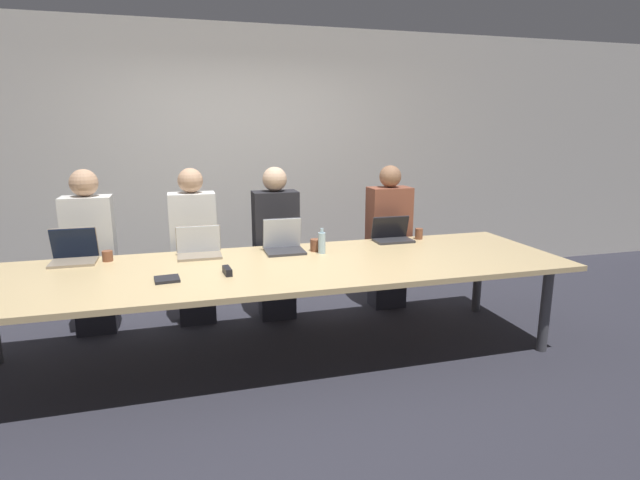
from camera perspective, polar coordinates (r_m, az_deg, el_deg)
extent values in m
plane|color=#2D2D38|center=(4.01, -4.93, -13.10)|extent=(24.00, 24.00, 0.00)
cube|color=beige|center=(5.56, -9.09, 9.03)|extent=(12.00, 0.06, 2.80)
cube|color=#D6B77F|center=(3.76, -5.13, -3.20)|extent=(4.49, 1.29, 0.04)
cylinder|color=#4C4C51|center=(4.34, 24.36, -7.21)|extent=(0.08, 0.08, 0.70)
cylinder|color=#4C4C51|center=(5.05, 17.59, -3.93)|extent=(0.08, 0.08, 0.70)
cube|color=gray|center=(4.07, -13.59, -1.81)|extent=(0.34, 0.22, 0.02)
cube|color=gray|center=(4.15, -13.74, 0.15)|extent=(0.35, 0.04, 0.22)
cube|color=silver|center=(4.13, -13.73, 0.09)|extent=(0.34, 0.04, 0.22)
cube|color=#2D2D38|center=(4.72, -13.87, -6.42)|extent=(0.32, 0.24, 0.45)
cube|color=silver|center=(4.57, -14.27, 0.64)|extent=(0.40, 0.24, 0.74)
sphere|color=tan|center=(4.49, -14.60, 6.59)|extent=(0.22, 0.22, 0.22)
cube|color=#333338|center=(4.12, -4.04, -1.33)|extent=(0.32, 0.25, 0.02)
cube|color=#333338|center=(4.19, -4.39, 0.85)|extent=(0.32, 0.06, 0.26)
cube|color=silver|center=(4.18, -4.36, 0.79)|extent=(0.32, 0.06, 0.25)
cube|color=#2D2D38|center=(4.71, -4.94, -6.12)|extent=(0.32, 0.24, 0.45)
cube|color=#232328|center=(4.56, -5.08, 0.96)|extent=(0.40, 0.24, 0.74)
sphere|color=beige|center=(4.48, -5.21, 6.95)|extent=(0.22, 0.22, 0.22)
cylinder|color=brown|center=(4.15, -0.52, -0.59)|extent=(0.09, 0.09, 0.10)
cylinder|color=#ADD1E0|center=(4.07, 0.21, -0.35)|extent=(0.06, 0.06, 0.17)
cylinder|color=#ADD1E0|center=(4.05, 0.21, 1.09)|extent=(0.03, 0.03, 0.04)
cube|color=gray|center=(4.22, -26.34, -2.31)|extent=(0.33, 0.25, 0.02)
cube|color=gray|center=(4.28, -26.28, -0.27)|extent=(0.33, 0.08, 0.24)
cube|color=#0F1933|center=(4.27, -26.30, -0.34)|extent=(0.33, 0.08, 0.24)
cube|color=#2D2D38|center=(4.79, -24.16, -6.94)|extent=(0.32, 0.24, 0.45)
cube|color=silver|center=(4.63, -24.83, 0.01)|extent=(0.40, 0.24, 0.74)
sphere|color=tan|center=(4.56, -25.39, 5.92)|extent=(0.23, 0.23, 0.23)
cylinder|color=brown|center=(4.18, -23.11, -1.69)|extent=(0.08, 0.08, 0.08)
cube|color=#333338|center=(4.54, 8.40, -0.08)|extent=(0.34, 0.20, 0.02)
cube|color=#333338|center=(4.60, 8.00, 1.49)|extent=(0.35, 0.06, 0.20)
cube|color=black|center=(4.59, 8.06, 1.43)|extent=(0.34, 0.06, 0.20)
cube|color=#2D2D38|center=(5.03, 7.65, -4.98)|extent=(0.32, 0.24, 0.45)
cube|color=brown|center=(4.88, 7.86, 1.68)|extent=(0.40, 0.24, 0.74)
sphere|color=#9E7051|center=(4.81, 8.03, 7.22)|extent=(0.21, 0.21, 0.21)
cylinder|color=brown|center=(4.69, 11.23, 0.70)|extent=(0.07, 0.07, 0.10)
cube|color=black|center=(3.57, -10.55, -3.48)|extent=(0.06, 0.15, 0.05)
cube|color=#232328|center=(3.52, -17.08, -4.30)|extent=(0.18, 0.17, 0.02)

